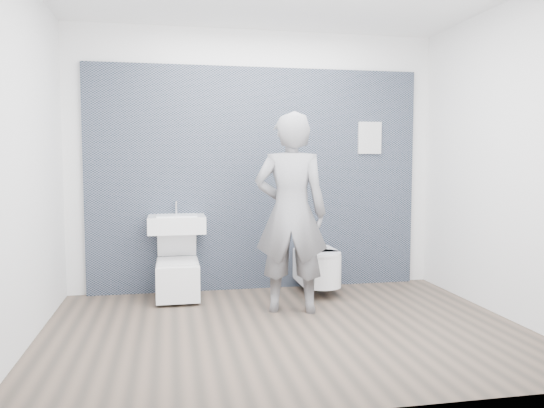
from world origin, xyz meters
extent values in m
plane|color=brown|center=(0.00, 0.00, 0.00)|extent=(4.00, 4.00, 0.00)
plane|color=silver|center=(0.00, 1.50, 1.40)|extent=(4.00, 0.00, 4.00)
plane|color=silver|center=(0.00, -1.50, 1.40)|extent=(4.00, 0.00, 4.00)
plane|color=silver|center=(-2.00, 0.00, 1.40)|extent=(0.00, 3.00, 3.00)
plane|color=silver|center=(2.00, 0.00, 1.40)|extent=(0.00, 3.00, 3.00)
cube|color=black|center=(0.00, 1.47, 0.00)|extent=(3.60, 0.06, 2.40)
cube|color=white|center=(-0.87, 1.23, 0.76)|extent=(0.57, 0.43, 0.17)
cube|color=silver|center=(-0.87, 1.21, 0.84)|extent=(0.40, 0.29, 0.03)
cylinder|color=silver|center=(-0.87, 1.38, 0.91)|extent=(0.02, 0.02, 0.14)
cylinder|color=silver|center=(-0.87, 1.33, 0.98)|extent=(0.02, 0.10, 0.02)
cylinder|color=silver|center=(-0.87, 1.42, 0.61)|extent=(0.04, 0.04, 0.11)
cube|color=white|center=(-0.87, 1.14, 0.21)|extent=(0.42, 0.61, 0.35)
cylinder|color=silver|center=(-0.87, 1.09, 0.37)|extent=(0.30, 0.30, 0.03)
cube|color=white|center=(-0.87, 1.09, 0.40)|extent=(0.40, 0.49, 0.02)
cube|color=white|center=(-0.87, 1.31, 0.61)|extent=(0.40, 0.19, 0.42)
cube|color=silver|center=(-0.87, 1.41, 0.07)|extent=(0.11, 0.06, 0.08)
cube|color=white|center=(0.60, 1.21, 0.27)|extent=(0.40, 0.47, 0.33)
cylinder|color=white|center=(0.60, 0.97, 0.27)|extent=(0.40, 0.40, 0.33)
cube|color=white|center=(0.60, 1.17, 0.45)|extent=(0.38, 0.44, 0.03)
cylinder|color=white|center=(0.60, 0.95, 0.45)|extent=(0.38, 0.38, 0.03)
cube|color=silver|center=(0.60, 1.41, 0.15)|extent=(0.11, 0.06, 0.08)
cube|color=white|center=(1.27, 1.43, 0.00)|extent=(0.27, 0.03, 0.36)
imported|color=slate|center=(0.16, 0.51, 0.92)|extent=(0.76, 0.60, 1.84)
camera|label=1|loc=(-0.93, -4.22, 1.40)|focal=35.00mm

